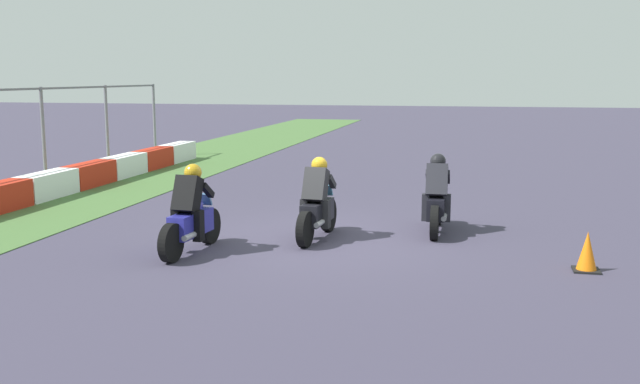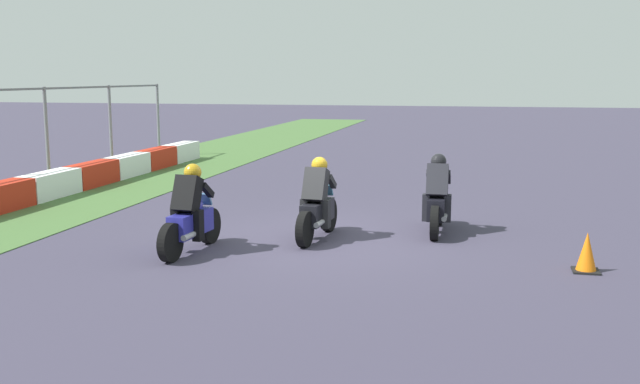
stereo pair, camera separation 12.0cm
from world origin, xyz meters
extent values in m
plane|color=#3C384C|center=(0.00, 0.00, 0.00)|extent=(120.00, 120.00, 0.00)
cube|color=white|center=(2.96, 7.57, 0.32)|extent=(1.93, 0.60, 0.64)
cube|color=red|center=(4.93, 7.57, 0.32)|extent=(1.93, 0.60, 0.64)
cube|color=white|center=(6.91, 7.57, 0.32)|extent=(1.93, 0.60, 0.64)
cube|color=red|center=(8.88, 7.57, 0.32)|extent=(1.93, 0.60, 0.64)
cube|color=white|center=(10.86, 7.57, 0.32)|extent=(1.93, 0.60, 0.64)
cylinder|color=slate|center=(5.33, 9.15, 1.34)|extent=(0.10, 0.10, 2.68)
cylinder|color=slate|center=(8.88, 9.15, 1.34)|extent=(0.10, 0.10, 2.68)
cylinder|color=slate|center=(12.43, 9.15, 1.34)|extent=(0.10, 0.10, 2.68)
cylinder|color=black|center=(1.81, -1.97, 0.32)|extent=(0.64, 0.15, 0.64)
cylinder|color=black|center=(0.41, -1.98, 0.32)|extent=(0.64, 0.15, 0.64)
cube|color=black|center=(1.11, -1.98, 0.50)|extent=(1.10, 0.33, 0.40)
ellipsoid|color=black|center=(1.21, -1.98, 0.80)|extent=(0.48, 0.30, 0.24)
cube|color=red|center=(0.60, -1.98, 0.52)|extent=(0.06, 0.16, 0.08)
cylinder|color=#A5A5AD|center=(0.76, -2.14, 0.37)|extent=(0.42, 0.10, 0.10)
cube|color=#24242B|center=(1.01, -1.98, 1.02)|extent=(0.49, 0.40, 0.66)
sphere|color=black|center=(1.23, -1.98, 1.36)|extent=(0.30, 0.30, 0.30)
cube|color=#4D6F6B|center=(1.61, -1.97, 0.84)|extent=(0.16, 0.26, 0.23)
cube|color=#24242B|center=(0.98, -1.78, 0.50)|extent=(0.18, 0.14, 0.52)
cube|color=#24242B|center=(0.99, -2.18, 0.50)|extent=(0.18, 0.14, 0.52)
cube|color=#24242B|center=(1.38, -1.79, 1.04)|extent=(0.39, 0.10, 0.31)
cube|color=#24242B|center=(1.39, -2.15, 1.04)|extent=(0.39, 0.10, 0.31)
cylinder|color=black|center=(0.75, 0.07, 0.32)|extent=(0.65, 0.20, 0.64)
cylinder|color=black|center=(-0.65, 0.20, 0.32)|extent=(0.65, 0.20, 0.64)
cube|color=black|center=(0.05, 0.13, 0.50)|extent=(1.12, 0.42, 0.40)
ellipsoid|color=black|center=(0.15, 0.12, 0.80)|extent=(0.51, 0.34, 0.24)
cube|color=red|center=(-0.46, 0.18, 0.52)|extent=(0.07, 0.16, 0.08)
cylinder|color=#A5A5AD|center=(-0.31, 0.01, 0.37)|extent=(0.43, 0.14, 0.10)
cube|color=#252527|center=(-0.05, 0.14, 1.02)|extent=(0.52, 0.44, 0.66)
sphere|color=gold|center=(0.17, 0.12, 1.36)|extent=(0.33, 0.33, 0.30)
cube|color=teal|center=(0.55, 0.09, 0.84)|extent=(0.18, 0.27, 0.23)
cube|color=#252527|center=(-0.05, 0.34, 0.50)|extent=(0.19, 0.16, 0.52)
cube|color=#252527|center=(-0.09, -0.06, 0.50)|extent=(0.19, 0.16, 0.52)
cube|color=#252527|center=(0.35, 0.29, 1.04)|extent=(0.39, 0.14, 0.31)
cube|color=#252527|center=(0.31, -0.07, 1.04)|extent=(0.39, 0.14, 0.31)
cylinder|color=black|center=(-0.73, 1.94, 0.32)|extent=(0.65, 0.20, 0.64)
cylinder|color=black|center=(-2.12, 2.06, 0.32)|extent=(0.65, 0.20, 0.64)
cube|color=#2A2A95|center=(-1.43, 2.00, 0.50)|extent=(1.12, 0.42, 0.40)
ellipsoid|color=#2A2A95|center=(-1.33, 1.99, 0.80)|extent=(0.50, 0.34, 0.24)
cube|color=red|center=(-1.93, 2.05, 0.52)|extent=(0.07, 0.16, 0.08)
cylinder|color=#A5A5AD|center=(-1.79, 1.87, 0.37)|extent=(0.43, 0.14, 0.10)
cube|color=black|center=(-1.53, 2.01, 1.02)|extent=(0.52, 0.44, 0.66)
sphere|color=gold|center=(-1.31, 1.99, 1.36)|extent=(0.33, 0.33, 0.30)
cube|color=#3D6591|center=(-0.93, 1.96, 0.84)|extent=(0.18, 0.27, 0.23)
cube|color=black|center=(-1.53, 2.21, 0.50)|extent=(0.19, 0.16, 0.52)
cube|color=black|center=(-1.56, 1.81, 0.50)|extent=(0.19, 0.16, 0.52)
cube|color=black|center=(-1.13, 2.16, 1.04)|extent=(0.39, 0.13, 0.31)
cube|color=black|center=(-1.16, 1.80, 1.04)|extent=(0.39, 0.13, 0.31)
cube|color=black|center=(-1.25, -4.41, 0.01)|extent=(0.40, 0.40, 0.03)
cone|color=orange|center=(-1.25, -4.41, 0.31)|extent=(0.32, 0.32, 0.62)
camera|label=1|loc=(-12.66, -2.70, 2.98)|focal=40.49mm
camera|label=2|loc=(-12.64, -2.82, 2.98)|focal=40.49mm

